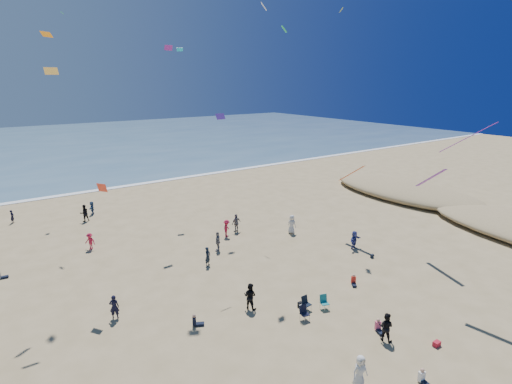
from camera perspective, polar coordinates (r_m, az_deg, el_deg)
ground at (r=23.78m, az=7.91°, el=-24.14°), size 220.00×220.00×0.00m
ocean at (r=109.85m, az=-28.33°, el=5.84°), size 220.00×100.00×0.06m
surf_line at (r=61.34m, az=-22.01°, el=0.18°), size 220.00×1.20×0.08m
standing_flyers at (r=36.07m, az=-6.96°, el=-7.80°), size 30.75×39.21×1.95m
seated_group at (r=27.80m, az=-0.21°, el=-16.39°), size 23.23×26.64×0.84m
chair_cluster at (r=28.18m, az=8.04°, el=-15.89°), size 2.72×1.45×1.00m
white_tote at (r=28.56m, az=6.59°, el=-16.08°), size 0.35×0.20×0.40m
black_backpack at (r=28.87m, az=6.30°, el=-15.70°), size 0.30×0.22×0.38m
cooler at (r=27.41m, az=24.40°, el=-19.14°), size 0.45×0.30×0.30m
navy_bag at (r=37.25m, az=16.25°, el=-8.77°), size 0.28×0.18×0.34m
kites_aloft at (r=34.01m, az=5.68°, el=14.31°), size 32.51×45.23×27.11m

